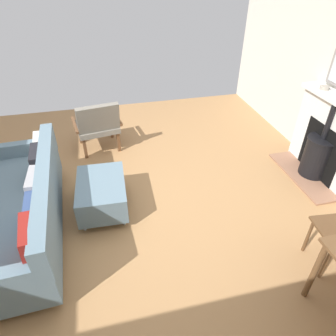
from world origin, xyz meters
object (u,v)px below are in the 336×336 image
Objects in this scene: ottoman at (102,193)px; fireplace at (326,145)px; mantel_bowl_near at (325,87)px; sofa at (21,209)px; armchair_accent at (98,124)px.

fireplace is at bearing -179.59° from ottoman.
mantel_bowl_near is at bearing -93.00° from fireplace.
armchair_accent is (-0.87, -1.56, 0.11)m from sofa.
fireplace reaches higher than armchair_accent.
mantel_bowl_near is (-0.02, -0.37, 0.64)m from fireplace.
mantel_bowl_near reaches higher than sofa.
armchair_accent is at bearing -25.00° from fireplace.
mantel_bowl_near reaches higher than fireplace.
mantel_bowl_near is 3.15m from armchair_accent.
sofa reaches higher than ottoman.
ottoman is (2.95, 0.39, -0.87)m from mantel_bowl_near.
sofa is 1.79m from armchair_accent.
mantel_bowl_near is 0.16× the size of ottoman.
mantel_bowl_near is at bearing -171.36° from sofa.
armchair_accent is (2.91, -0.98, -0.67)m from mantel_bowl_near.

